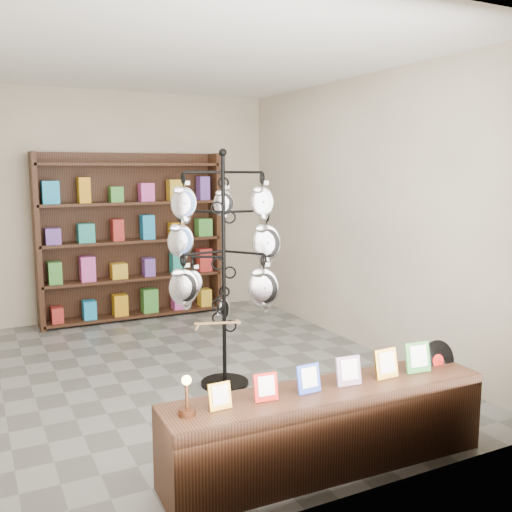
# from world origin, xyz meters

# --- Properties ---
(ground) EXTENTS (5.00, 5.00, 0.00)m
(ground) POSITION_xyz_m (0.00, 0.00, 0.00)
(ground) COLOR slate
(ground) RESTS_ON ground
(room_envelope) EXTENTS (5.00, 5.00, 5.00)m
(room_envelope) POSITION_xyz_m (0.00, 0.00, 1.85)
(room_envelope) COLOR beige
(room_envelope) RESTS_ON ground
(display_tree) EXTENTS (1.20, 1.20, 2.17)m
(display_tree) POSITION_xyz_m (0.13, -0.47, 1.26)
(display_tree) COLOR black
(display_tree) RESTS_ON ground
(front_shelf) EXTENTS (2.29, 0.54, 0.80)m
(front_shelf) POSITION_xyz_m (0.15, -2.15, 0.28)
(front_shelf) COLOR black
(front_shelf) RESTS_ON ground
(back_shelving) EXTENTS (2.42, 0.36, 2.20)m
(back_shelving) POSITION_xyz_m (0.00, 2.30, 1.03)
(back_shelving) COLOR black
(back_shelving) RESTS_ON ground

